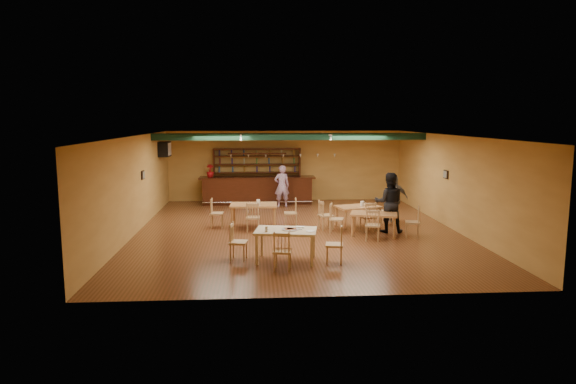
{
  "coord_description": "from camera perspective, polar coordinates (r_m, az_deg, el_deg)",
  "views": [
    {
      "loc": [
        -1.33,
        -15.54,
        3.53
      ],
      "look_at": [
        -0.24,
        0.6,
        1.15
      ],
      "focal_mm": 31.28,
      "sensor_mm": 36.0,
      "label": 1
    }
  ],
  "objects": [
    {
      "name": "track_rail_left",
      "position": [
        18.95,
        -5.3,
        6.55
      ],
      "size": [
        0.05,
        2.5,
        0.05
      ],
      "primitive_type": "cube",
      "color": "silver",
      "rests_on": "ceiling"
    },
    {
      "name": "ceiling_beam",
      "position": [
        18.4,
        0.3,
        6.31
      ],
      "size": [
        10.0,
        0.3,
        0.25
      ],
      "primitive_type": "cube",
      "color": "black",
      "rests_on": "ceiling"
    },
    {
      "name": "pizza_tray",
      "position": [
        12.43,
        0.25,
        -4.27
      ],
      "size": [
        0.52,
        0.52,
        0.01
      ],
      "primitive_type": "cylinder",
      "rotation": [
        0.0,
        0.0,
        -0.4
      ],
      "color": "silver",
      "rests_on": "near_table"
    },
    {
      "name": "dining_table_b",
      "position": [
        16.6,
        7.95,
        -2.77
      ],
      "size": [
        1.56,
        1.18,
        0.7
      ],
      "primitive_type": "cube",
      "rotation": [
        0.0,
        0.0,
        0.27
      ],
      "color": "#A86D3B",
      "rests_on": "ground"
    },
    {
      "name": "near_table",
      "position": [
        12.52,
        -0.24,
        -6.11
      ],
      "size": [
        1.64,
        1.21,
        0.8
      ],
      "primitive_type": "cube",
      "rotation": [
        0.0,
        0.0,
        -0.17
      ],
      "color": "#CFB38B",
      "rests_on": "ground"
    },
    {
      "name": "poinsettia",
      "position": [
        20.88,
        -8.85,
        2.4
      ],
      "size": [
        0.38,
        0.38,
        0.53
      ],
      "primitive_type": "imported",
      "rotation": [
        0.0,
        0.0,
        0.35
      ],
      "color": "#A70F13",
      "rests_on": "bar_counter"
    },
    {
      "name": "dining_table_d",
      "position": [
        15.48,
        9.72,
        -3.62
      ],
      "size": [
        1.56,
        1.18,
        0.69
      ],
      "primitive_type": "cube",
      "rotation": [
        0.0,
        0.0,
        -0.28
      ],
      "color": "#A86D3B",
      "rests_on": "ground"
    },
    {
      "name": "track_rail_right",
      "position": [
        19.14,
        4.38,
        6.58
      ],
      "size": [
        0.05,
        2.5,
        0.05
      ],
      "primitive_type": "cube",
      "color": "silver",
      "rests_on": "ceiling"
    },
    {
      "name": "bar_counter",
      "position": [
        20.9,
        -3.5,
        0.2
      ],
      "size": [
        4.78,
        0.85,
        1.13
      ],
      "primitive_type": "cube",
      "color": "#36170A",
      "rests_on": "ground"
    },
    {
      "name": "floor",
      "position": [
        15.99,
        1.02,
        -4.38
      ],
      "size": [
        12.0,
        12.0,
        0.0
      ],
      "primitive_type": "plane",
      "color": "#573419",
      "rests_on": "ground"
    },
    {
      "name": "parmesan_shaker",
      "position": [
        12.24,
        -2.45,
        -4.26
      ],
      "size": [
        0.09,
        0.09,
        0.11
      ],
      "primitive_type": "cylinder",
      "rotation": [
        0.0,
        0.0,
        -0.17
      ],
      "color": "#EAE5C6",
      "rests_on": "near_table"
    },
    {
      "name": "picture_left",
      "position": [
        17.03,
        -16.17,
        1.87
      ],
      "size": [
        0.04,
        0.34,
        0.28
      ],
      "primitive_type": "cube",
      "color": "black",
      "rests_on": "wall_left"
    },
    {
      "name": "side_plate",
      "position": [
        12.27,
        2.57,
        -4.46
      ],
      "size": [
        0.25,
        0.25,
        0.01
      ],
      "primitive_type": "cylinder",
      "rotation": [
        0.0,
        0.0,
        -0.17
      ],
      "color": "white",
      "rests_on": "near_table"
    },
    {
      "name": "ac_unit",
      "position": [
        20.08,
        -13.85,
        4.76
      ],
      "size": [
        0.34,
        0.7,
        0.48
      ],
      "primitive_type": "cube",
      "color": "silver",
      "rests_on": "wall_left"
    },
    {
      "name": "dining_table_a",
      "position": [
        16.47,
        -3.91,
        -2.68
      ],
      "size": [
        1.55,
        0.97,
        0.76
      ],
      "primitive_type": "cube",
      "rotation": [
        0.0,
        0.0,
        -0.04
      ],
      "color": "#A86D3B",
      "rests_on": "ground"
    },
    {
      "name": "patron_right_a",
      "position": [
        15.91,
        11.4,
        -1.17
      ],
      "size": [
        1.02,
        0.86,
        1.87
      ],
      "primitive_type": "imported",
      "rotation": [
        0.0,
        0.0,
        2.97
      ],
      "color": "black",
      "rests_on": "ground"
    },
    {
      "name": "patron_bar",
      "position": [
        20.07,
        -0.7,
        0.67
      ],
      "size": [
        0.66,
        0.48,
        1.68
      ],
      "primitive_type": "imported",
      "rotation": [
        0.0,
        0.0,
        3.27
      ],
      "color": "purple",
      "rests_on": "ground"
    },
    {
      "name": "picture_right",
      "position": [
        17.33,
        17.5,
        1.92
      ],
      "size": [
        0.04,
        0.34,
        0.28
      ],
      "primitive_type": "cube",
      "color": "black",
      "rests_on": "wall_right"
    },
    {
      "name": "pizza_server",
      "position": [
        12.49,
        0.97,
        -4.17
      ],
      "size": [
        0.29,
        0.29,
        0.0
      ],
      "primitive_type": "cube",
      "rotation": [
        0.0,
        0.0,
        -0.8
      ],
      "color": "silver",
      "rests_on": "pizza_tray"
    },
    {
      "name": "patron_right_b",
      "position": [
        17.61,
        12.04,
        -0.74
      ],
      "size": [
        0.97,
        0.49,
        1.59
      ],
      "primitive_type": "imported",
      "rotation": [
        0.0,
        0.0,
        3.25
      ],
      "color": "slate",
      "rests_on": "ground"
    },
    {
      "name": "back_bar_hutch",
      "position": [
        21.45,
        -3.52,
        1.96
      ],
      "size": [
        3.69,
        0.4,
        2.28
      ],
      "primitive_type": "cube",
      "color": "#36170A",
      "rests_on": "ground"
    },
    {
      "name": "napkin_stack",
      "position": [
        12.66,
        1.39,
        -4.01
      ],
      "size": [
        0.22,
        0.18,
        0.03
      ],
      "primitive_type": "cube",
      "rotation": [
        0.0,
        0.0,
        -0.19
      ],
      "color": "white",
      "rests_on": "near_table"
    }
  ]
}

